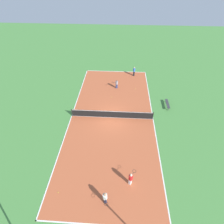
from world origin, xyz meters
name	(u,v)px	position (x,y,z in m)	size (l,w,h in m)	color
ground_plane	(112,117)	(0.00, 0.00, 0.00)	(80.00, 80.00, 0.00)	#47843D
court_surface	(112,117)	(0.00, 0.00, 0.01)	(10.19, 23.39, 0.02)	#B75633
tennis_net	(112,114)	(0.00, 0.00, 0.56)	(9.99, 0.10, 1.06)	black
bench	(167,104)	(-7.17, -2.62, 0.39)	(0.36, 1.95, 0.45)	#333338
player_near_blue	(134,71)	(-3.02, -10.40, 0.90)	(0.42, 0.42, 1.55)	black
player_baseline_gray	(117,84)	(-0.30, -6.53, 0.80)	(0.99, 0.58, 1.38)	navy
player_far_white	(105,197)	(-0.05, 10.00, 0.85)	(0.54, 0.98, 1.47)	navy
player_coach_red	(131,178)	(-2.07, 8.33, 0.91)	(0.76, 0.97, 1.55)	white
tennis_ball_right_alley	(135,89)	(-3.12, -6.47, 0.06)	(0.07, 0.07, 0.07)	#CCE033
tennis_ball_near_net	(58,192)	(3.98, 9.50, 0.06)	(0.07, 0.07, 0.07)	#CCE033
tennis_ball_left_sideline	(112,97)	(0.30, -4.12, 0.06)	(0.07, 0.07, 0.07)	#CCE033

